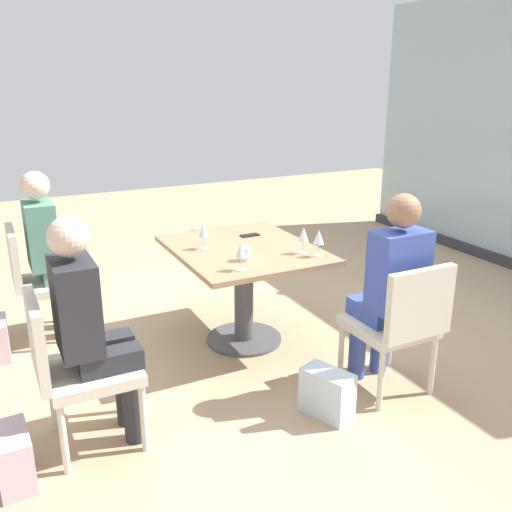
# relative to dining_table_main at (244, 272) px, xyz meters

# --- Properties ---
(ground_plane) EXTENTS (12.00, 12.00, 0.00)m
(ground_plane) POSITION_rel_dining_table_main_xyz_m (0.00, 0.00, -0.54)
(ground_plane) COLOR tan
(dining_table_main) EXTENTS (1.15, 0.95, 0.73)m
(dining_table_main) POSITION_rel_dining_table_main_xyz_m (0.00, 0.00, 0.00)
(dining_table_main) COLOR #997551
(dining_table_main) RESTS_ON ground_plane
(chair_front_right) EXTENTS (0.46, 0.50, 0.87)m
(chair_front_right) POSITION_rel_dining_table_main_xyz_m (0.72, -1.32, -0.05)
(chair_front_right) COLOR beige
(chair_front_right) RESTS_ON ground_plane
(chair_far_right) EXTENTS (0.50, 0.46, 0.87)m
(chair_far_right) POSITION_rel_dining_table_main_xyz_m (1.08, 0.52, -0.05)
(chair_far_right) COLOR beige
(chair_far_right) RESTS_ON ground_plane
(chair_front_left) EXTENTS (0.46, 0.50, 0.87)m
(chair_front_left) POSITION_rel_dining_table_main_xyz_m (-0.72, -1.32, -0.05)
(chair_front_left) COLOR beige
(chair_front_left) RESTS_ON ground_plane
(person_front_right) EXTENTS (0.34, 0.39, 1.26)m
(person_front_right) POSITION_rel_dining_table_main_xyz_m (0.72, -1.21, 0.16)
(person_front_right) COLOR #28282D
(person_front_right) RESTS_ON ground_plane
(person_far_right) EXTENTS (0.39, 0.34, 1.26)m
(person_far_right) POSITION_rel_dining_table_main_xyz_m (0.97, 0.52, 0.16)
(person_far_right) COLOR #384C9E
(person_far_right) RESTS_ON ground_plane
(person_front_left) EXTENTS (0.34, 0.39, 1.26)m
(person_front_left) POSITION_rel_dining_table_main_xyz_m (-0.72, -1.21, 0.16)
(person_front_left) COLOR #4C7F6B
(person_front_left) RESTS_ON ground_plane
(wine_glass_0) EXTENTS (0.07, 0.07, 0.18)m
(wine_glass_0) POSITION_rel_dining_table_main_xyz_m (0.41, 0.36, 0.32)
(wine_glass_0) COLOR silver
(wine_glass_0) RESTS_ON dining_table_main
(wine_glass_1) EXTENTS (0.07, 0.07, 0.18)m
(wine_glass_1) POSITION_rel_dining_table_main_xyz_m (0.43, -0.22, 0.32)
(wine_glass_1) COLOR silver
(wine_glass_1) RESTS_ON dining_table_main
(wine_glass_2) EXTENTS (0.07, 0.07, 0.18)m
(wine_glass_2) POSITION_rel_dining_table_main_xyz_m (0.31, 0.31, 0.32)
(wine_glass_2) COLOR silver
(wine_glass_2) RESTS_ON dining_table_main
(wine_glass_3) EXTENTS (0.07, 0.07, 0.18)m
(wine_glass_3) POSITION_rel_dining_table_main_xyz_m (-0.09, -0.26, 0.32)
(wine_glass_3) COLOR silver
(wine_glass_3) RESTS_ON dining_table_main
(coffee_cup) EXTENTS (0.08, 0.08, 0.09)m
(coffee_cup) POSITION_rel_dining_table_main_xyz_m (0.27, -0.11, 0.23)
(coffee_cup) COLOR white
(coffee_cup) RESTS_ON dining_table_main
(cell_phone_on_table) EXTENTS (0.07, 0.15, 0.01)m
(cell_phone_on_table) POSITION_rel_dining_table_main_xyz_m (-0.25, 0.17, 0.19)
(cell_phone_on_table) COLOR black
(cell_phone_on_table) RESTS_ON dining_table_main
(handbag_0) EXTENTS (0.31, 0.17, 0.28)m
(handbag_0) POSITION_rel_dining_table_main_xyz_m (0.88, -1.65, -0.40)
(handbag_0) COLOR beige
(handbag_0) RESTS_ON ground_plane
(handbag_1) EXTENTS (0.34, 0.26, 0.28)m
(handbag_1) POSITION_rel_dining_table_main_xyz_m (1.08, 0.02, -0.40)
(handbag_1) COLOR silver
(handbag_1) RESTS_ON ground_plane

